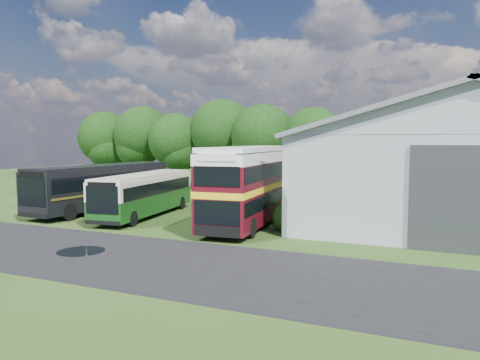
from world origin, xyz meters
The scene contains 15 objects.
ground centered at (0.00, 0.00, 0.00)m, with size 120.00×120.00×0.00m, color #1D3C13.
asphalt_road centered at (3.00, -3.00, 0.00)m, with size 60.00×8.00×0.02m, color black.
puddle centered at (-1.50, -3.00, 0.00)m, with size 2.20×2.20×0.01m, color black.
storage_shed centered at (15.00, 15.98, 4.17)m, with size 18.80×24.80×8.15m.
tree_far_left centered at (-23.00, 24.00, 5.56)m, with size 6.12×6.12×8.64m.
tree_left_a centered at (-18.00, 24.50, 5.87)m, with size 6.46×6.46×9.12m.
tree_left_b centered at (-13.00, 23.50, 5.25)m, with size 5.78×5.78×8.16m.
tree_mid centered at (-8.00, 24.80, 6.18)m, with size 6.80×6.80×9.60m.
tree_right_a centered at (-3.00, 23.80, 5.69)m, with size 6.26×6.26×8.83m.
tree_right_b centered at (2.00, 24.60, 5.44)m, with size 5.98×5.98×8.45m.
shrub_front centered at (5.60, 6.00, 0.00)m, with size 1.70×1.70×1.70m, color #194714.
shrub_mid centered at (5.60, 8.00, 0.00)m, with size 1.60×1.60×1.60m, color #194714.
bus_green_single centered at (-4.96, 6.84, 1.56)m, with size 3.99×10.86×2.93m.
bus_maroon_double centered at (2.94, 6.79, 2.41)m, with size 3.97×11.49×4.84m.
bus_dark_single centered at (-9.42, 7.72, 1.82)m, with size 3.53×12.51×3.41m.
Camera 1 is at (14.21, -19.55, 5.19)m, focal length 35.00 mm.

